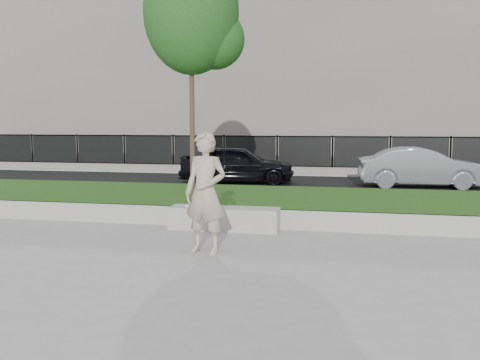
% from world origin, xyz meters
% --- Properties ---
extents(ground, '(90.00, 90.00, 0.00)m').
position_xyz_m(ground, '(0.00, 0.00, 0.00)').
color(ground, gray).
rests_on(ground, ground).
extents(grass_bank, '(34.00, 4.00, 0.40)m').
position_xyz_m(grass_bank, '(0.00, 3.00, 0.20)').
color(grass_bank, black).
rests_on(grass_bank, ground).
extents(grass_kerb, '(34.00, 0.08, 0.40)m').
position_xyz_m(grass_kerb, '(0.00, 1.04, 0.20)').
color(grass_kerb, gray).
rests_on(grass_kerb, ground).
extents(street, '(34.00, 7.00, 0.04)m').
position_xyz_m(street, '(0.00, 8.50, 0.02)').
color(street, black).
rests_on(street, ground).
extents(far_pavement, '(34.00, 3.00, 0.12)m').
position_xyz_m(far_pavement, '(0.00, 13.00, 0.06)').
color(far_pavement, gray).
rests_on(far_pavement, ground).
extents(iron_fence, '(32.00, 0.30, 1.50)m').
position_xyz_m(iron_fence, '(0.00, 12.00, 0.54)').
color(iron_fence, slate).
rests_on(iron_fence, far_pavement).
extents(building_facade, '(34.00, 10.00, 10.00)m').
position_xyz_m(building_facade, '(0.00, 20.00, 5.00)').
color(building_facade, slate).
rests_on(building_facade, ground).
extents(stone_bench, '(2.19, 0.55, 0.45)m').
position_xyz_m(stone_bench, '(-0.09, 0.80, 0.22)').
color(stone_bench, gray).
rests_on(stone_bench, ground).
extents(man, '(0.81, 0.62, 1.97)m').
position_xyz_m(man, '(0.06, -1.09, 0.99)').
color(man, tan).
rests_on(man, ground).
extents(book, '(0.27, 0.22, 0.03)m').
position_xyz_m(book, '(-0.76, 0.80, 0.46)').
color(book, beige).
rests_on(book, stone_bench).
extents(young_tree, '(2.36, 2.25, 5.77)m').
position_xyz_m(young_tree, '(-1.32, 3.02, 4.59)').
color(young_tree, '#38281C').
rests_on(young_tree, grass_bank).
extents(car_dark, '(4.08, 2.12, 1.33)m').
position_xyz_m(car_dark, '(-1.48, 8.45, 0.70)').
color(car_dark, black).
rests_on(car_dark, street).
extents(car_silver, '(4.01, 1.64, 1.29)m').
position_xyz_m(car_silver, '(4.55, 8.52, 0.69)').
color(car_silver, gray).
rests_on(car_silver, street).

